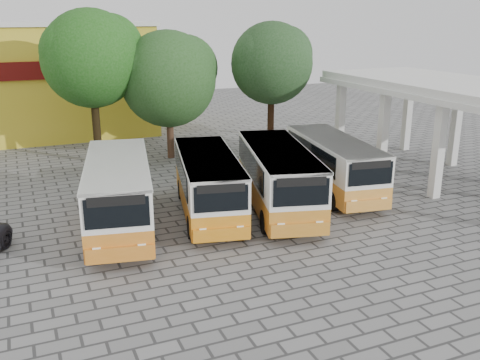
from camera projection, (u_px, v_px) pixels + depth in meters
name	position (u px, v px, depth m)	size (l,w,h in m)	color
ground	(316.00, 234.00, 22.24)	(90.00, 90.00, 0.00)	slate
terminal_shelter	(453.00, 91.00, 28.23)	(6.80, 15.80, 5.40)	silver
shophouse_block	(11.00, 79.00, 39.78)	(20.40, 10.40, 8.30)	gold
bus_far_left	(119.00, 190.00, 22.30)	(4.03, 8.65, 2.99)	orange
bus_centre_left	(208.00, 181.00, 23.90)	(3.96, 8.16, 2.80)	orange
bus_centre_right	(278.00, 175.00, 24.47)	(4.50, 8.70, 2.97)	orange
bus_far_right	(334.00, 162.00, 27.01)	(3.52, 8.08, 2.81)	orange
tree_left	(92.00, 55.00, 31.39)	(6.07, 5.78, 9.19)	black
tree_middle	(169.00, 76.00, 32.82)	(6.21, 5.92, 7.95)	#4C3221
tree_right	(272.00, 60.00, 33.82)	(5.45, 5.19, 8.43)	black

